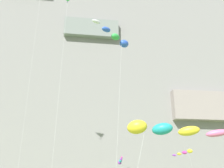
% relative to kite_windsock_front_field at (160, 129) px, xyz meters
% --- Properties ---
extents(cliff_face, '(180.00, 25.79, 78.20)m').
position_rel_kite_windsock_front_field_xyz_m(cliff_face, '(-3.49, 51.78, 31.90)').
color(cliff_face, gray).
rests_on(cliff_face, ground).
extents(kite_windsock_front_field, '(7.21, 3.21, 7.97)m').
position_rel_kite_windsock_front_field_xyz_m(kite_windsock_front_field, '(0.00, 0.00, 0.00)').
color(kite_windsock_front_field, yellow).
rests_on(kite_windsock_front_field, ground).
extents(kite_windsock_upper_mid, '(2.33, 5.90, 8.55)m').
position_rel_kite_windsock_front_field_xyz_m(kite_windsock_upper_mid, '(12.80, 25.50, 0.83)').
color(kite_windsock_upper_mid, yellow).
rests_on(kite_windsock_upper_mid, ground).
extents(kite_windsock_mid_right, '(5.52, 5.84, 21.72)m').
position_rel_kite_windsock_front_field_xyz_m(kite_windsock_mid_right, '(-1.47, 10.39, 13.51)').
color(kite_windsock_mid_right, blue).
rests_on(kite_windsock_mid_right, ground).
extents(kite_delta_high_right, '(1.01, 6.71, 29.29)m').
position_rel_kite_windsock_front_field_xyz_m(kite_delta_high_right, '(-8.27, 14.64, 19.03)').
color(kite_delta_high_right, green).
rests_on(kite_delta_high_right, ground).
extents(kite_windsock_high_center, '(1.99, 4.88, 7.19)m').
position_rel_kite_windsock_front_field_xyz_m(kite_windsock_high_center, '(1.57, 26.33, -0.64)').
color(kite_windsock_high_center, purple).
rests_on(kite_windsock_high_center, ground).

